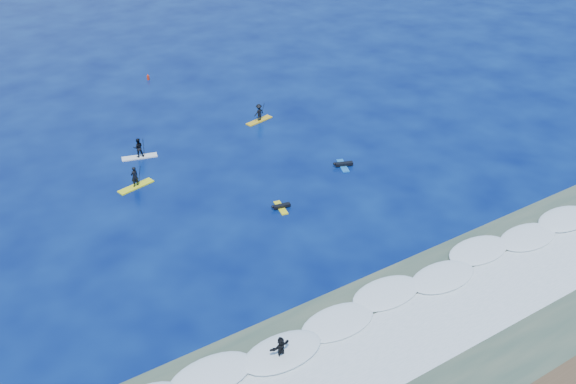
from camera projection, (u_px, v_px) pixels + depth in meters
ground at (289, 225)px, 45.63m from camera, size 160.00×160.00×0.00m
shallow_water at (424, 346)px, 35.60m from camera, size 90.00×13.00×0.01m
breaking_wave at (378, 305)px, 38.47m from camera, size 40.00×6.00×0.30m
whitewater at (412, 335)px, 36.32m from camera, size 34.00×5.00×0.02m
sup_paddler_left at (135, 180)px, 49.66m from camera, size 3.03×1.37×2.06m
sup_paddler_center at (139, 149)px, 53.63m from camera, size 3.02×1.48×2.06m
sup_paddler_right at (259, 114)px, 59.63m from camera, size 2.88×1.30×1.96m
prone_paddler_near at (281, 207)px, 47.35m from camera, size 1.49×1.93×0.39m
prone_paddler_far at (343, 165)px, 52.68m from camera, size 1.64×2.18×0.44m
wave_surfer at (281, 349)px, 34.28m from camera, size 2.11×0.78×1.50m
marker_buoy at (148, 77)px, 68.53m from camera, size 0.29×0.29×0.69m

